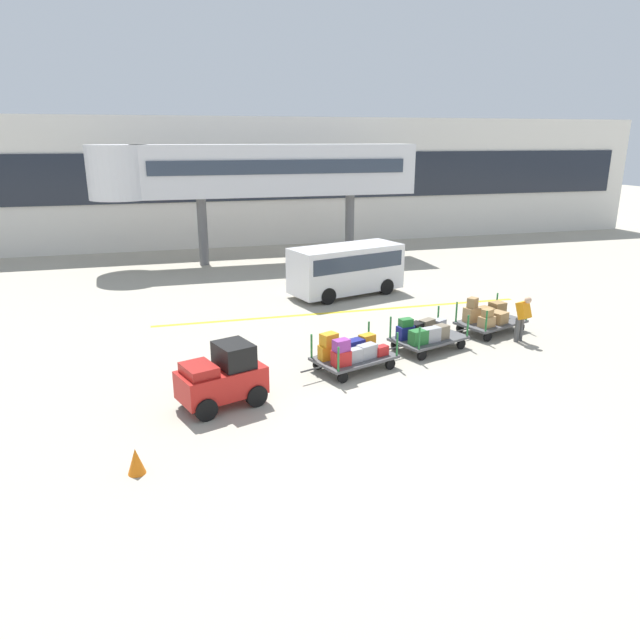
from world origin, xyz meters
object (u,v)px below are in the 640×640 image
Objects in this scene: baggage_cart_middle at (425,334)px; shuttle_van at (346,266)px; baggage_handler at (522,316)px; safety_cone_near at (136,461)px; baggage_cart_lead at (351,352)px; baggage_cart_tail at (488,317)px; baggage_tug at (223,377)px.

shuttle_van reaches higher than baggage_cart_middle.
safety_cone_near is (-12.05, -4.93, -0.59)m from baggage_handler.
safety_cone_near is at bearing -145.32° from baggage_cart_lead.
safety_cone_near is (-8.68, -5.07, -0.25)m from baggage_cart_middle.
baggage_cart_middle is at bearing -159.88° from baggage_cart_tail.
baggage_cart_lead is 1.00× the size of baggage_cart_tail.
shuttle_van reaches higher than safety_cone_near.
baggage_handler is 0.30× the size of shuttle_van.
baggage_cart_tail is at bearing 27.91° from safety_cone_near.
baggage_handler is at bearing 22.25° from safety_cone_near.
safety_cone_near is (-2.05, -2.70, -0.48)m from baggage_tug.
baggage_handler is at bearing 12.57° from baggage_tug.
baggage_cart_lead is 0.60× the size of shuttle_van.
shuttle_van is (-3.17, 6.15, 0.69)m from baggage_cart_tail.
baggage_cart_middle is at bearing -87.57° from shuttle_van.
baggage_cart_middle is (6.63, 2.36, -0.23)m from baggage_tug.
safety_cone_near is at bearing -127.22° from baggage_tug.
baggage_tug is 1.50× the size of baggage_handler.
baggage_handler reaches higher than baggage_cart_middle.
safety_cone_near is (-8.38, -12.27, -0.96)m from shuttle_van.
shuttle_van is at bearing 117.24° from baggage_cart_tail.
shuttle_van is (6.32, 9.57, 0.48)m from baggage_tug.
baggage_cart_lead is 7.13m from safety_cone_near.
baggage_tug is 10.24m from baggage_handler.
baggage_tug is 3.43m from safety_cone_near.
baggage_cart_lead is at bearing 34.68° from safety_cone_near.
shuttle_van is at bearing 55.68° from safety_cone_near.
baggage_cart_lead is 8.62m from shuttle_van.
baggage_tug is 4.27× the size of safety_cone_near.
shuttle_van is (2.52, 8.21, 0.68)m from baggage_cart_lead.
baggage_cart_lead reaches higher than baggage_cart_middle.
baggage_tug is at bearing 52.78° from safety_cone_near.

